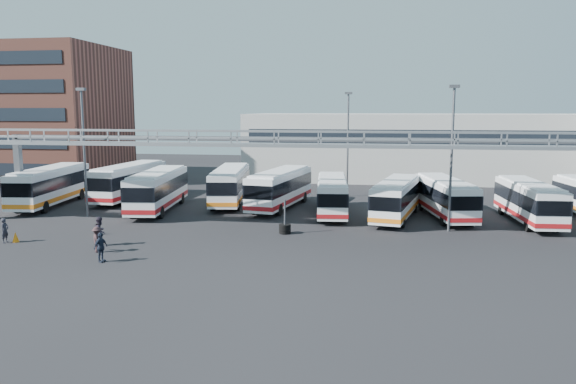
# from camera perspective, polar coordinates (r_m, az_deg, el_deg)

# --- Properties ---
(ground) EXTENTS (140.00, 140.00, 0.00)m
(ground) POSITION_cam_1_polar(r_m,az_deg,el_deg) (34.95, -2.63, -5.76)
(ground) COLOR black
(ground) RESTS_ON ground
(gantry) EXTENTS (51.40, 5.15, 7.10)m
(gantry) POSITION_cam_1_polar(r_m,az_deg,el_deg) (39.78, -0.96, 4.01)
(gantry) COLOR gray
(gantry) RESTS_ON ground
(apartment_building) EXTENTS (18.00, 15.00, 16.00)m
(apartment_building) POSITION_cam_1_polar(r_m,az_deg,el_deg) (75.29, -24.01, 7.26)
(apartment_building) COLOR brown
(apartment_building) RESTS_ON ground
(warehouse) EXTENTS (42.00, 14.00, 8.00)m
(warehouse) POSITION_cam_1_polar(r_m,az_deg,el_deg) (71.49, 13.22, 4.52)
(warehouse) COLOR #9E9E99
(warehouse) RESTS_ON ground
(light_pole_left) EXTENTS (0.70, 0.35, 10.21)m
(light_pole_left) POSITION_cam_1_polar(r_m,az_deg,el_deg) (47.23, -20.02, 4.47)
(light_pole_left) COLOR #4C4F54
(light_pole_left) RESTS_ON ground
(light_pole_mid) EXTENTS (0.70, 0.35, 10.21)m
(light_pole_mid) POSITION_cam_1_polar(r_m,az_deg,el_deg) (40.58, 16.30, 4.08)
(light_pole_mid) COLOR #4C4F54
(light_pole_mid) RESTS_ON ground
(light_pole_back) EXTENTS (0.70, 0.35, 10.21)m
(light_pole_back) POSITION_cam_1_polar(r_m,az_deg,el_deg) (55.32, 6.10, 5.43)
(light_pole_back) COLOR #4C4F54
(light_pole_back) RESTS_ON ground
(bus_0) EXTENTS (3.87, 11.55, 3.44)m
(bus_0) POSITION_cam_1_polar(r_m,az_deg,el_deg) (54.21, -23.01, 0.69)
(bus_0) COLOR white
(bus_0) RESTS_ON ground
(bus_1) EXTENTS (3.06, 11.29, 3.40)m
(bus_1) POSITION_cam_1_polar(r_m,az_deg,el_deg) (55.23, -15.81, 1.14)
(bus_1) COLOR white
(bus_1) RESTS_ON ground
(bus_2) EXTENTS (3.87, 11.40, 3.40)m
(bus_2) POSITION_cam_1_polar(r_m,az_deg,el_deg) (48.82, -13.07, 0.33)
(bus_2) COLOR white
(bus_2) RESTS_ON ground
(bus_3) EXTENTS (3.97, 11.13, 3.31)m
(bus_3) POSITION_cam_1_polar(r_m,az_deg,el_deg) (51.27, -5.91, 0.82)
(bus_3) COLOR white
(bus_3) RESTS_ON ground
(bus_4) EXTENTS (4.22, 11.18, 3.32)m
(bus_4) POSITION_cam_1_polar(r_m,az_deg,el_deg) (48.78, -0.80, 0.49)
(bus_4) COLOR white
(bus_4) RESTS_ON ground
(bus_5) EXTENTS (3.24, 10.19, 3.04)m
(bus_5) POSITION_cam_1_polar(r_m,az_deg,el_deg) (45.91, 4.49, -0.23)
(bus_5) COLOR white
(bus_5) RESTS_ON ground
(bus_6) EXTENTS (4.26, 10.40, 3.08)m
(bus_6) POSITION_cam_1_polar(r_m,az_deg,el_deg) (44.76, 10.95, -0.55)
(bus_6) COLOR white
(bus_6) RESTS_ON ground
(bus_7) EXTENTS (4.14, 10.48, 3.10)m
(bus_7) POSITION_cam_1_polar(r_m,az_deg,el_deg) (46.16, 15.66, -0.42)
(bus_7) COLOR white
(bus_7) RESTS_ON ground
(bus_8) EXTENTS (3.08, 10.39, 3.11)m
(bus_8) POSITION_cam_1_polar(r_m,az_deg,el_deg) (46.20, 23.26, -0.78)
(bus_8) COLOR white
(bus_8) RESTS_ON ground
(pedestrian_a) EXTENTS (0.41, 0.60, 1.61)m
(pedestrian_a) POSITION_cam_1_polar(r_m,az_deg,el_deg) (40.60, -26.82, -3.51)
(pedestrian_a) COLOR #21212A
(pedestrian_a) RESTS_ON ground
(pedestrian_b) EXTENTS (0.77, 0.95, 1.84)m
(pedestrian_b) POSITION_cam_1_polar(r_m,az_deg,el_deg) (37.41, -18.54, -3.80)
(pedestrian_b) COLOR #27202C
(pedestrian_b) RESTS_ON ground
(pedestrian_c) EXTENTS (1.10, 1.15, 1.57)m
(pedestrian_c) POSITION_cam_1_polar(r_m,az_deg,el_deg) (35.76, -18.83, -4.59)
(pedestrian_c) COLOR #322123
(pedestrian_c) RESTS_ON ground
(pedestrian_d) EXTENTS (0.66, 1.07, 1.70)m
(pedestrian_d) POSITION_cam_1_polar(r_m,az_deg,el_deg) (33.42, -18.50, -5.35)
(pedestrian_d) COLOR #1C2332
(pedestrian_d) RESTS_ON ground
(cone_left) EXTENTS (0.44, 0.44, 0.67)m
(cone_left) POSITION_cam_1_polar(r_m,az_deg,el_deg) (40.59, -25.94, -4.13)
(cone_left) COLOR orange
(cone_left) RESTS_ON ground
(cone_right) EXTENTS (0.54, 0.54, 0.69)m
(cone_right) POSITION_cam_1_polar(r_m,az_deg,el_deg) (40.82, -18.79, -3.65)
(cone_right) COLOR orange
(cone_right) RESTS_ON ground
(tire_stack) EXTENTS (0.83, 0.83, 2.36)m
(tire_stack) POSITION_cam_1_polar(r_m,az_deg,el_deg) (38.97, -0.32, -3.67)
(tire_stack) COLOR black
(tire_stack) RESTS_ON ground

